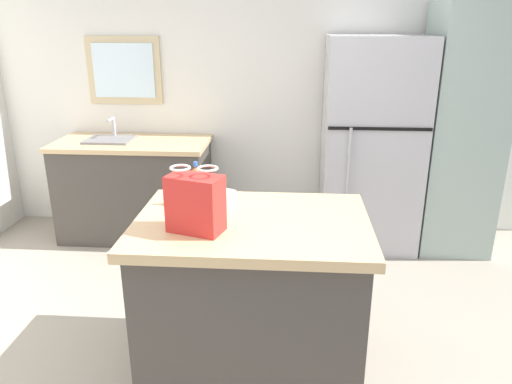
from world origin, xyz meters
name	(u,v)px	position (x,y,z in m)	size (l,w,h in m)	color
ground	(238,383)	(0.00, 0.00, 0.00)	(6.02, 6.02, 0.00)	#9E9384
back_wall	(261,87)	(-0.02, 2.32, 1.33)	(5.01, 0.13, 2.65)	silver
kitchen_island	(252,294)	(0.06, 0.18, 0.46)	(1.24, 0.89, 0.91)	#423D38
refrigerator	(371,146)	(0.94, 1.91, 0.90)	(0.81, 0.69, 1.79)	#B7B7BC
tall_cabinet	(460,132)	(1.66, 1.91, 1.02)	(0.59, 0.62, 2.05)	#9EB2A8
sink_counter	(135,188)	(-1.15, 1.92, 0.46)	(1.35, 0.67, 1.08)	#423D38
shopping_bag	(195,203)	(-0.20, 0.02, 1.06)	(0.30, 0.22, 0.33)	red
small_box	(223,198)	(-0.12, 0.39, 0.95)	(0.11, 0.10, 0.08)	beige
bottle	(196,185)	(-0.27, 0.39, 1.02)	(0.05, 0.05, 0.25)	#C66633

